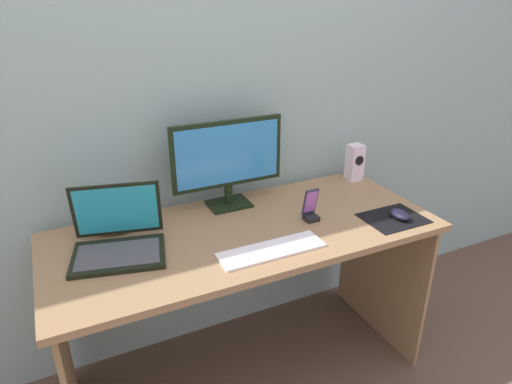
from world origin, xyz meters
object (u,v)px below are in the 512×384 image
at_px(laptop, 118,239).
at_px(phone_in_dock, 311,209).
at_px(speaker_right, 355,162).
at_px(keyboard_external, 272,250).
at_px(monitor, 228,160).
at_px(fishbowl, 111,211).
at_px(mouse, 400,215).

distance_m(laptop, phone_in_dock, 0.76).
xyz_separation_m(speaker_right, laptop, (-1.18, -0.19, -0.04)).
bearing_deg(keyboard_external, laptop, 154.04).
height_order(monitor, phone_in_dock, monitor).
relative_size(fishbowl, phone_in_dock, 1.23).
distance_m(laptop, fishbowl, 0.18).
relative_size(mouse, phone_in_dock, 0.72).
bearing_deg(keyboard_external, mouse, -0.66).
bearing_deg(fishbowl, speaker_right, 0.38).
distance_m(monitor, mouse, 0.75).
distance_m(speaker_right, keyboard_external, 0.81).
bearing_deg(fishbowl, phone_in_dock, -19.69).
relative_size(fishbowl, mouse, 1.70).
relative_size(speaker_right, keyboard_external, 0.45).
bearing_deg(phone_in_dock, fishbowl, 160.31).
xyz_separation_m(speaker_right, keyboard_external, (-0.68, -0.43, -0.09)).
bearing_deg(mouse, monitor, 143.64).
relative_size(laptop, phone_in_dock, 2.70).
bearing_deg(phone_in_dock, mouse, -25.25).
bearing_deg(mouse, speaker_right, 78.14).
bearing_deg(phone_in_dock, monitor, 133.14).
relative_size(monitor, laptop, 1.32).
xyz_separation_m(mouse, phone_in_dock, (-0.34, 0.16, 0.03)).
distance_m(monitor, fishbowl, 0.51).
bearing_deg(keyboard_external, fishbowl, 139.03).
height_order(keyboard_external, mouse, mouse).
height_order(speaker_right, phone_in_dock, speaker_right).
bearing_deg(laptop, mouse, -12.62).
bearing_deg(phone_in_dock, speaker_right, 33.08).
height_order(speaker_right, mouse, speaker_right).
relative_size(speaker_right, phone_in_dock, 1.31).
relative_size(keyboard_external, mouse, 3.99).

